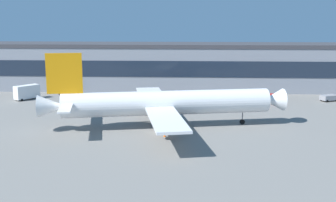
{
  "coord_description": "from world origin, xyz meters",
  "views": [
    {
      "loc": [
        6.32,
        -85.91,
        23.57
      ],
      "look_at": [
        1.5,
        8.64,
        5.0
      ],
      "focal_mm": 45.86,
      "sensor_mm": 36.0,
      "label": 1
    }
  ],
  "objects": [
    {
      "name": "airliner",
      "position": [
        0.61,
        4.46,
        5.37
      ],
      "size": [
        53.33,
        45.83,
        16.37
      ],
      "color": "white",
      "rests_on": "ground_plane"
    },
    {
      "name": "ground_plane",
      "position": [
        0.0,
        0.0,
        0.0
      ],
      "size": [
        600.0,
        600.0,
        0.0
      ],
      "primitive_type": "plane",
      "color": "slate"
    },
    {
      "name": "terminal_building",
      "position": [
        0.0,
        55.03,
        7.6
      ],
      "size": [
        167.39,
        16.79,
        15.15
      ],
      "color": "gray",
      "rests_on": "ground_plane"
    },
    {
      "name": "pushback_tractor",
      "position": [
        46.2,
        36.35,
        1.05
      ],
      "size": [
        5.45,
        4.35,
        1.75
      ],
      "color": "gray",
      "rests_on": "ground_plane"
    },
    {
      "name": "traffic_cone_0",
      "position": [
        1.42,
        -3.03,
        0.31
      ],
      "size": [
        0.5,
        0.5,
        0.62
      ],
      "primitive_type": "cone",
      "color": "#F2590C",
      "rests_on": "ground_plane"
    },
    {
      "name": "catering_truck",
      "position": [
        -40.99,
        34.35,
        2.29
      ],
      "size": [
        6.46,
        7.28,
        4.15
      ],
      "color": "white",
      "rests_on": "ground_plane"
    },
    {
      "name": "crew_van",
      "position": [
        28.28,
        32.98,
        1.46
      ],
      "size": [
        5.56,
        3.33,
        2.55
      ],
      "color": "red",
      "rests_on": "ground_plane"
    },
    {
      "name": "follow_me_car",
      "position": [
        -0.88,
        37.85,
        1.09
      ],
      "size": [
        2.57,
        4.64,
        1.85
      ],
      "color": "black",
      "rests_on": "ground_plane"
    },
    {
      "name": "baggage_tug",
      "position": [
        -31.59,
        41.52,
        1.09
      ],
      "size": [
        3.9,
        2.65,
        1.85
      ],
      "color": "black",
      "rests_on": "ground_plane"
    }
  ]
}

